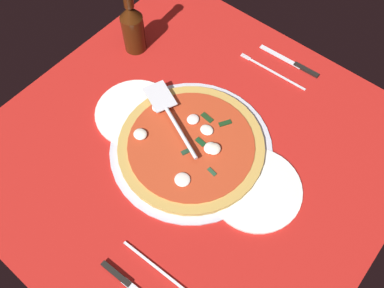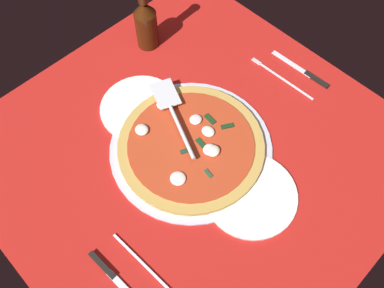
% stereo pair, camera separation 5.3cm
% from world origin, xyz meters
% --- Properties ---
extents(ground_plane, '(0.96, 0.96, 0.01)m').
position_xyz_m(ground_plane, '(0.00, 0.00, -0.00)').
color(ground_plane, '#AE1B16').
extents(checker_pattern, '(0.96, 0.96, 0.00)m').
position_xyz_m(checker_pattern, '(-0.00, -0.00, 0.00)').
color(checker_pattern, silver).
rests_on(checker_pattern, ground_plane).
extents(pizza_pan, '(0.41, 0.41, 0.01)m').
position_xyz_m(pizza_pan, '(-0.01, 0.00, 0.01)').
color(pizza_pan, silver).
rests_on(pizza_pan, ground_plane).
extents(dinner_plate_left, '(0.21, 0.21, 0.01)m').
position_xyz_m(dinner_plate_left, '(-0.19, -0.01, 0.01)').
color(dinner_plate_left, white).
rests_on(dinner_plate_left, ground_plane).
extents(dinner_plate_right, '(0.22, 0.22, 0.01)m').
position_xyz_m(dinner_plate_right, '(0.18, 0.01, 0.01)').
color(dinner_plate_right, white).
rests_on(dinner_plate_right, ground_plane).
extents(pizza, '(0.37, 0.37, 0.03)m').
position_xyz_m(pizza, '(-0.01, 0.00, 0.02)').
color(pizza, tan).
rests_on(pizza, pizza_pan).
extents(pizza_server, '(0.25, 0.13, 0.01)m').
position_xyz_m(pizza_server, '(-0.10, 0.03, 0.04)').
color(pizza_server, silver).
rests_on(pizza_server, pizza).
extents(place_setting_near, '(0.22, 0.14, 0.01)m').
position_xyz_m(place_setting_near, '(0.13, -0.31, 0.00)').
color(place_setting_near, white).
rests_on(place_setting_near, ground_plane).
extents(place_setting_far, '(0.23, 0.14, 0.01)m').
position_xyz_m(place_setting_far, '(0.03, 0.37, 0.00)').
color(place_setting_far, white).
rests_on(place_setting_far, ground_plane).
extents(beer_bottle, '(0.06, 0.06, 0.23)m').
position_xyz_m(beer_bottle, '(-0.35, 0.16, 0.09)').
color(beer_bottle, '#3A1908').
rests_on(beer_bottle, ground_plane).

